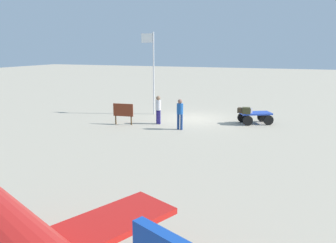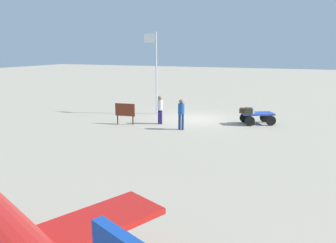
{
  "view_description": "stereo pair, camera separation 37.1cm",
  "coord_description": "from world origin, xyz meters",
  "px_view_note": "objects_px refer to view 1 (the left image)",
  "views": [
    {
      "loc": [
        -6.11,
        20.42,
        4.44
      ],
      "look_at": [
        -0.57,
        6.0,
        1.08
      ],
      "focal_mm": 36.03,
      "sensor_mm": 36.0,
      "label": 1
    },
    {
      "loc": [
        -6.45,
        20.29,
        4.44
      ],
      "look_at": [
        -0.57,
        6.0,
        1.08
      ],
      "focal_mm": 36.03,
      "sensor_mm": 36.0,
      "label": 2
    }
  ],
  "objects_px": {
    "luggage_cart": "(255,116)",
    "flagpole": "(152,66)",
    "worker_trailing": "(158,108)",
    "suitcase_navy": "(243,110)",
    "worker_lead": "(180,112)",
    "signboard": "(123,111)",
    "suitcase_maroon": "(247,110)",
    "suitcase_grey": "(246,111)"
  },
  "relations": [
    {
      "from": "suitcase_grey",
      "to": "flagpole",
      "type": "bearing_deg",
      "value": -10.49
    },
    {
      "from": "luggage_cart",
      "to": "suitcase_grey",
      "type": "bearing_deg",
      "value": 52.95
    },
    {
      "from": "suitcase_maroon",
      "to": "worker_trailing",
      "type": "height_order",
      "value": "worker_trailing"
    },
    {
      "from": "luggage_cart",
      "to": "signboard",
      "type": "distance_m",
      "value": 7.91
    },
    {
      "from": "flagpole",
      "to": "suitcase_maroon",
      "type": "bearing_deg",
      "value": 171.78
    },
    {
      "from": "luggage_cart",
      "to": "signboard",
      "type": "bearing_deg",
      "value": 22.77
    },
    {
      "from": "worker_trailing",
      "to": "signboard",
      "type": "relative_size",
      "value": 1.36
    },
    {
      "from": "suitcase_navy",
      "to": "worker_lead",
      "type": "distance_m",
      "value": 4.06
    },
    {
      "from": "suitcase_grey",
      "to": "worker_lead",
      "type": "xyz_separation_m",
      "value": [
        3.28,
        2.46,
        0.14
      ]
    },
    {
      "from": "suitcase_maroon",
      "to": "luggage_cart",
      "type": "bearing_deg",
      "value": -143.46
    },
    {
      "from": "suitcase_navy",
      "to": "suitcase_maroon",
      "type": "xyz_separation_m",
      "value": [
        -0.25,
        -0.03,
        0.01
      ]
    },
    {
      "from": "suitcase_maroon",
      "to": "suitcase_grey",
      "type": "relative_size",
      "value": 1.25
    },
    {
      "from": "suitcase_maroon",
      "to": "worker_trailing",
      "type": "relative_size",
      "value": 0.37
    },
    {
      "from": "worker_lead",
      "to": "luggage_cart",
      "type": "bearing_deg",
      "value": -140.65
    },
    {
      "from": "signboard",
      "to": "suitcase_navy",
      "type": "bearing_deg",
      "value": -157.71
    },
    {
      "from": "suitcase_navy",
      "to": "worker_trailing",
      "type": "height_order",
      "value": "worker_trailing"
    },
    {
      "from": "luggage_cart",
      "to": "flagpole",
      "type": "bearing_deg",
      "value": -4.99
    },
    {
      "from": "flagpole",
      "to": "signboard",
      "type": "bearing_deg",
      "value": 85.32
    },
    {
      "from": "suitcase_grey",
      "to": "worker_lead",
      "type": "bearing_deg",
      "value": 36.88
    },
    {
      "from": "suitcase_maroon",
      "to": "signboard",
      "type": "distance_m",
      "value": 7.36
    },
    {
      "from": "suitcase_maroon",
      "to": "worker_lead",
      "type": "height_order",
      "value": "worker_lead"
    },
    {
      "from": "suitcase_navy",
      "to": "worker_lead",
      "type": "relative_size",
      "value": 0.33
    },
    {
      "from": "worker_trailing",
      "to": "flagpole",
      "type": "bearing_deg",
      "value": -60.3
    },
    {
      "from": "suitcase_grey",
      "to": "worker_lead",
      "type": "relative_size",
      "value": 0.29
    },
    {
      "from": "luggage_cart",
      "to": "suitcase_grey",
      "type": "distance_m",
      "value": 0.85
    },
    {
      "from": "suitcase_grey",
      "to": "flagpole",
      "type": "height_order",
      "value": "flagpole"
    },
    {
      "from": "luggage_cart",
      "to": "suitcase_navy",
      "type": "xyz_separation_m",
      "value": [
        0.7,
        0.36,
        0.36
      ]
    },
    {
      "from": "suitcase_maroon",
      "to": "signboard",
      "type": "bearing_deg",
      "value": 21.73
    },
    {
      "from": "suitcase_navy",
      "to": "flagpole",
      "type": "relative_size",
      "value": 0.1
    },
    {
      "from": "worker_trailing",
      "to": "flagpole",
      "type": "relative_size",
      "value": 0.31
    },
    {
      "from": "suitcase_maroon",
      "to": "worker_lead",
      "type": "distance_m",
      "value": 4.27
    },
    {
      "from": "suitcase_maroon",
      "to": "flagpole",
      "type": "relative_size",
      "value": 0.11
    },
    {
      "from": "worker_lead",
      "to": "signboard",
      "type": "height_order",
      "value": "worker_lead"
    },
    {
      "from": "suitcase_maroon",
      "to": "flagpole",
      "type": "xyz_separation_m",
      "value": [
        6.53,
        -0.94,
        2.42
      ]
    },
    {
      "from": "worker_lead",
      "to": "flagpole",
      "type": "bearing_deg",
      "value": -48.42
    },
    {
      "from": "suitcase_navy",
      "to": "signboard",
      "type": "xyz_separation_m",
      "value": [
        6.58,
        2.7,
        -0.02
      ]
    },
    {
      "from": "suitcase_grey",
      "to": "worker_trailing",
      "type": "xyz_separation_m",
      "value": [
        4.95,
        1.56,
        0.12
      ]
    },
    {
      "from": "flagpole",
      "to": "worker_trailing",
      "type": "bearing_deg",
      "value": 119.7
    },
    {
      "from": "worker_lead",
      "to": "signboard",
      "type": "distance_m",
      "value": 3.56
    },
    {
      "from": "suitcase_navy",
      "to": "signboard",
      "type": "height_order",
      "value": "signboard"
    },
    {
      "from": "suitcase_grey",
      "to": "worker_lead",
      "type": "distance_m",
      "value": 4.1
    },
    {
      "from": "luggage_cart",
      "to": "flagpole",
      "type": "height_order",
      "value": "flagpole"
    }
  ]
}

